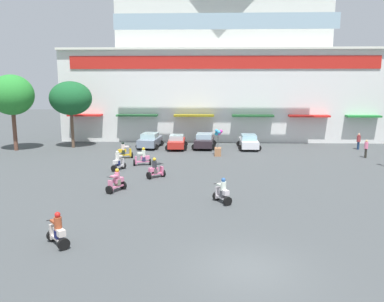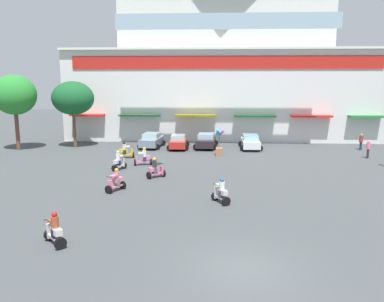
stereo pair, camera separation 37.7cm
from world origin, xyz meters
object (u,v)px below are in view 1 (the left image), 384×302
object	(u,v)px
parked_car_0	(150,140)
scooter_rider_7	(156,170)
parked_car_2	(204,141)
scooter_rider_4	(116,182)
parked_car_1	(177,142)
scooter_rider_1	(124,151)
scooter_rider_3	(143,158)
scooter_rider_0	(58,232)
scooter_rider_8	(118,162)
scooter_rider_2	(222,192)
parked_car_3	(249,142)
pedestrian_1	(366,148)
pedestrian_0	(359,140)
plaza_tree_0	(71,98)
plaza_tree_2	(12,95)
balloon_vendor_cart	(218,145)

from	to	relation	value
parked_car_0	scooter_rider_7	world-z (taller)	parked_car_0
parked_car_2	scooter_rider_4	world-z (taller)	parked_car_2
parked_car_1	scooter_rider_7	world-z (taller)	scooter_rider_7
scooter_rider_1	scooter_rider_7	size ratio (longest dim) A/B	1.01
scooter_rider_3	parked_car_2	bearing A→B (deg)	59.94
scooter_rider_0	scooter_rider_4	size ratio (longest dim) A/B	1.03
parked_car_1	scooter_rider_8	world-z (taller)	scooter_rider_8
parked_car_2	scooter_rider_4	size ratio (longest dim) A/B	2.98
scooter_rider_1	scooter_rider_8	bearing A→B (deg)	-83.56
scooter_rider_7	scooter_rider_4	bearing A→B (deg)	-119.79
scooter_rider_2	parked_car_3	bearing A→B (deg)	79.68
scooter_rider_2	scooter_rider_4	xyz separation A→B (m)	(-6.66, 2.08, -0.01)
scooter_rider_7	pedestrian_1	distance (m)	19.83
parked_car_1	pedestrian_0	xyz separation A→B (m)	(18.46, 0.37, 0.21)
parked_car_1	scooter_rider_0	world-z (taller)	scooter_rider_0
parked_car_2	scooter_rider_7	distance (m)	13.26
plaza_tree_0	plaza_tree_2	xyz separation A→B (m)	(-5.18, -1.85, 0.39)
plaza_tree_2	parked_car_3	distance (m)	23.97
pedestrian_1	scooter_rider_7	bearing A→B (deg)	-155.75
pedestrian_0	pedestrian_1	xyz separation A→B (m)	(-0.92, -4.33, 0.02)
plaza_tree_2	scooter_rider_4	world-z (taller)	plaza_tree_2
scooter_rider_2	balloon_vendor_cart	bearing A→B (deg)	89.74
scooter_rider_0	scooter_rider_3	world-z (taller)	scooter_rider_0
parked_car_2	scooter_rider_3	size ratio (longest dim) A/B	2.88
parked_car_0	scooter_rider_1	xyz separation A→B (m)	(-1.48, -5.71, -0.13)
parked_car_1	scooter_rider_4	xyz separation A→B (m)	(-2.58, -15.66, -0.11)
plaza_tree_0	scooter_rider_3	distance (m)	12.79
scooter_rider_2	scooter_rider_7	world-z (taller)	scooter_rider_2
parked_car_0	scooter_rider_3	xyz separation A→B (m)	(0.64, -8.51, -0.17)
parked_car_1	scooter_rider_3	bearing A→B (deg)	-105.41
parked_car_3	scooter_rider_2	distance (m)	18.34
balloon_vendor_cart	scooter_rider_8	bearing A→B (deg)	-141.56
pedestrian_0	scooter_rider_0	bearing A→B (deg)	-131.62
plaza_tree_0	scooter_rider_7	size ratio (longest dim) A/B	4.50
plaza_tree_2	balloon_vendor_cart	size ratio (longest dim) A/B	2.97
parked_car_1	scooter_rider_7	distance (m)	12.11
plaza_tree_0	scooter_rider_1	size ratio (longest dim) A/B	4.46
scooter_rider_4	balloon_vendor_cart	world-z (taller)	balloon_vendor_cart
scooter_rider_2	pedestrian_0	world-z (taller)	pedestrian_0
scooter_rider_7	parked_car_0	bearing A→B (deg)	100.24
plaza_tree_0	scooter_rider_2	bearing A→B (deg)	-50.34
plaza_tree_0	scooter_rider_3	xyz separation A→B (m)	(8.68, -8.25, -4.49)
pedestrian_0	scooter_rider_2	bearing A→B (deg)	-128.43
scooter_rider_3	pedestrian_1	world-z (taller)	pedestrian_1
pedestrian_1	parked_car_2	bearing A→B (deg)	162.36
plaza_tree_2	scooter_rider_2	world-z (taller)	plaza_tree_2
parked_car_0	parked_car_1	size ratio (longest dim) A/B	1.07
scooter_rider_0	pedestrian_0	bearing A→B (deg)	48.38
parked_car_3	scooter_rider_8	bearing A→B (deg)	-137.79
plaza_tree_0	pedestrian_0	distance (m)	29.62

